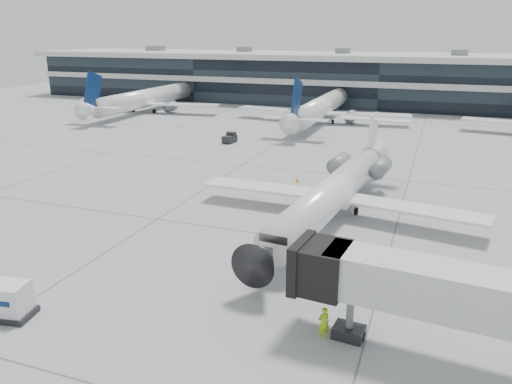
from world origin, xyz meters
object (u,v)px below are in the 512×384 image
at_px(jet_bridge, 477,298).
at_px(cargo_uld, 9,301).
at_px(ramp_worker, 324,323).
at_px(regional_jet, 336,189).

relative_size(jet_bridge, cargo_uld, 5.81).
distance_m(ramp_worker, cargo_uld, 17.97).
height_order(jet_bridge, ramp_worker, jet_bridge).
bearing_deg(jet_bridge, ramp_worker, -174.60).
distance_m(regional_jet, jet_bridge, 21.56).
xyz_separation_m(regional_jet, ramp_worker, (3.23, -18.79, -1.61)).
bearing_deg(ramp_worker, cargo_uld, -23.88).
bearing_deg(cargo_uld, ramp_worker, 2.81).
xyz_separation_m(ramp_worker, cargo_uld, (-17.47, -4.19, 0.12)).
height_order(ramp_worker, cargo_uld, cargo_uld).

